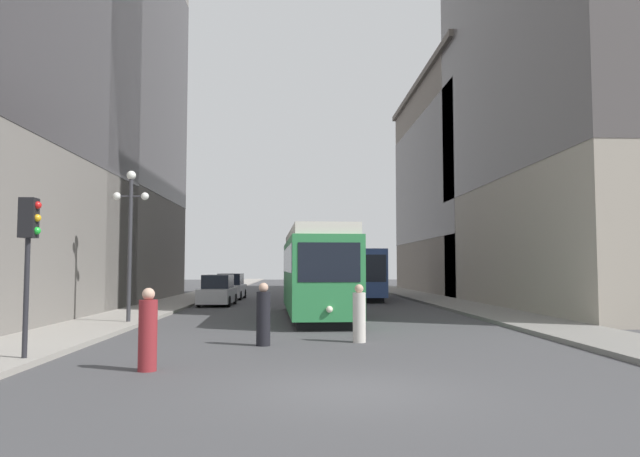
% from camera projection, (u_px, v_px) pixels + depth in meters
% --- Properties ---
extents(ground_plane, '(200.00, 200.00, 0.00)m').
position_uv_depth(ground_plane, '(350.00, 391.00, 10.92)').
color(ground_plane, '#424244').
extents(sidewalk_left, '(3.10, 120.00, 0.15)m').
position_uv_depth(sidewalk_left, '(207.00, 293.00, 50.46)').
color(sidewalk_left, gray).
rests_on(sidewalk_left, ground).
extents(sidewalk_right, '(3.10, 120.00, 0.15)m').
position_uv_depth(sidewalk_right, '(406.00, 293.00, 51.15)').
color(sidewalk_right, gray).
rests_on(sidewalk_right, ground).
extents(streetcar, '(3.14, 12.36, 3.89)m').
position_uv_depth(streetcar, '(316.00, 271.00, 26.89)').
color(streetcar, black).
rests_on(streetcar, ground).
extents(transit_bus, '(2.78, 12.60, 3.45)m').
position_uv_depth(transit_bus, '(359.00, 272.00, 43.40)').
color(transit_bus, black).
rests_on(transit_bus, ground).
extents(parked_car_left_near, '(1.97, 4.67, 1.82)m').
position_uv_depth(parked_car_left_near, '(231.00, 287.00, 42.49)').
color(parked_car_left_near, black).
rests_on(parked_car_left_near, ground).
extents(parked_car_left_mid, '(1.99, 4.42, 1.82)m').
position_uv_depth(parked_car_left_mid, '(218.00, 291.00, 35.41)').
color(parked_car_left_mid, black).
rests_on(parked_car_left_mid, ground).
extents(pedestrian_crossing_near, '(0.39, 0.39, 1.75)m').
position_uv_depth(pedestrian_crossing_near, '(359.00, 315.00, 18.01)').
color(pedestrian_crossing_near, beige).
rests_on(pedestrian_crossing_near, ground).
extents(pedestrian_crossing_far, '(0.41, 0.41, 1.82)m').
position_uv_depth(pedestrian_crossing_far, '(263.00, 316.00, 17.24)').
color(pedestrian_crossing_far, black).
rests_on(pedestrian_crossing_far, ground).
extents(pedestrian_on_sidewalk, '(0.41, 0.41, 1.81)m').
position_uv_depth(pedestrian_on_sidewalk, '(148.00, 332.00, 13.04)').
color(pedestrian_on_sidewalk, maroon).
rests_on(pedestrian_on_sidewalk, ground).
extents(traffic_light_near_left, '(0.47, 0.36, 3.76)m').
position_uv_depth(traffic_light_near_left, '(29.00, 234.00, 14.08)').
color(traffic_light_near_left, '#232328').
rests_on(traffic_light_near_left, sidewalk_left).
extents(lamp_post_left_near, '(1.41, 0.36, 5.94)m').
position_uv_depth(lamp_post_left_near, '(130.00, 223.00, 23.49)').
color(lamp_post_left_near, '#333338').
rests_on(lamp_post_left_near, sidewalk_left).
extents(building_left_corner, '(14.60, 20.84, 28.71)m').
position_uv_depth(building_left_corner, '(51.00, 75.00, 38.86)').
color(building_left_corner, slate).
rests_on(building_left_corner, ground).
extents(building_right_corner, '(12.53, 22.96, 28.78)m').
position_uv_depth(building_right_corner, '(594.00, 47.00, 33.96)').
color(building_right_corner, '#A89E8E').
rests_on(building_right_corner, ground).
extents(building_right_midblock, '(16.35, 24.54, 18.99)m').
position_uv_depth(building_right_midblock, '(505.00, 184.00, 53.72)').
color(building_right_midblock, slate).
rests_on(building_right_midblock, ground).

